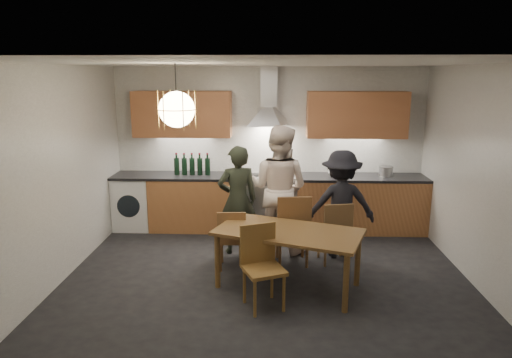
{
  "coord_description": "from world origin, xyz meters",
  "views": [
    {
      "loc": [
        0.07,
        -5.16,
        2.49
      ],
      "look_at": [
        -0.14,
        0.4,
        1.2
      ],
      "focal_mm": 32.0,
      "sensor_mm": 36.0,
      "label": 1
    }
  ],
  "objects_px": {
    "chair_back_left": "(232,236)",
    "mixing_bowl": "(339,174)",
    "person_right": "(341,204)",
    "person_left": "(238,200)",
    "dining_table": "(288,237)",
    "chair_front": "(261,260)",
    "person_mid": "(279,189)",
    "wine_bottles": "(192,164)",
    "stock_pot": "(386,172)"
  },
  "relations": [
    {
      "from": "chair_back_left",
      "to": "stock_pot",
      "type": "height_order",
      "value": "stock_pot"
    },
    {
      "from": "chair_front",
      "to": "stock_pot",
      "type": "height_order",
      "value": "stock_pot"
    },
    {
      "from": "chair_front",
      "to": "stock_pot",
      "type": "bearing_deg",
      "value": 29.84
    },
    {
      "from": "chair_back_left",
      "to": "chair_front",
      "type": "xyz_separation_m",
      "value": [
        0.4,
        -0.9,
        0.06
      ]
    },
    {
      "from": "dining_table",
      "to": "person_left",
      "type": "xyz_separation_m",
      "value": [
        -0.68,
        1.07,
        0.14
      ]
    },
    {
      "from": "person_mid",
      "to": "mixing_bowl",
      "type": "height_order",
      "value": "person_mid"
    },
    {
      "from": "person_left",
      "to": "mixing_bowl",
      "type": "distance_m",
      "value": 1.8
    },
    {
      "from": "person_left",
      "to": "person_mid",
      "type": "relative_size",
      "value": 0.85
    },
    {
      "from": "chair_back_left",
      "to": "mixing_bowl",
      "type": "bearing_deg",
      "value": -138.15
    },
    {
      "from": "chair_front",
      "to": "mixing_bowl",
      "type": "distance_m",
      "value": 2.73
    },
    {
      "from": "stock_pot",
      "to": "dining_table",
      "type": "bearing_deg",
      "value": -127.6
    },
    {
      "from": "person_left",
      "to": "stock_pot",
      "type": "height_order",
      "value": "person_left"
    },
    {
      "from": "person_left",
      "to": "mixing_bowl",
      "type": "relative_size",
      "value": 4.62
    },
    {
      "from": "stock_pot",
      "to": "wine_bottles",
      "type": "bearing_deg",
      "value": -179.74
    },
    {
      "from": "chair_back_left",
      "to": "person_mid",
      "type": "relative_size",
      "value": 0.44
    },
    {
      "from": "person_right",
      "to": "wine_bottles",
      "type": "relative_size",
      "value": 2.56
    },
    {
      "from": "chair_front",
      "to": "stock_pot",
      "type": "relative_size",
      "value": 4.23
    },
    {
      "from": "wine_bottles",
      "to": "dining_table",
      "type": "bearing_deg",
      "value": -54.31
    },
    {
      "from": "person_left",
      "to": "person_mid",
      "type": "xyz_separation_m",
      "value": [
        0.58,
        0.15,
        0.13
      ]
    },
    {
      "from": "chair_back_left",
      "to": "person_mid",
      "type": "xyz_separation_m",
      "value": [
        0.6,
        0.75,
        0.44
      ]
    },
    {
      "from": "wine_bottles",
      "to": "chair_front",
      "type": "bearing_deg",
      "value": -64.79
    },
    {
      "from": "dining_table",
      "to": "stock_pot",
      "type": "xyz_separation_m",
      "value": [
        1.6,
        2.08,
        0.35
      ]
    },
    {
      "from": "person_left",
      "to": "stock_pot",
      "type": "xyz_separation_m",
      "value": [
        2.28,
        1.01,
        0.21
      ]
    },
    {
      "from": "person_left",
      "to": "stock_pot",
      "type": "relative_size",
      "value": 7.22
    },
    {
      "from": "chair_front",
      "to": "wine_bottles",
      "type": "distance_m",
      "value": 2.82
    },
    {
      "from": "stock_pot",
      "to": "person_right",
      "type": "bearing_deg",
      "value": -128.07
    },
    {
      "from": "chair_back_left",
      "to": "chair_front",
      "type": "relative_size",
      "value": 0.89
    },
    {
      "from": "person_mid",
      "to": "mixing_bowl",
      "type": "distance_m",
      "value": 1.24
    },
    {
      "from": "dining_table",
      "to": "wine_bottles",
      "type": "height_order",
      "value": "wine_bottles"
    },
    {
      "from": "person_left",
      "to": "wine_bottles",
      "type": "height_order",
      "value": "person_left"
    },
    {
      "from": "mixing_bowl",
      "to": "chair_front",
      "type": "bearing_deg",
      "value": -115.42
    },
    {
      "from": "stock_pot",
      "to": "chair_front",
      "type": "bearing_deg",
      "value": -127.23
    },
    {
      "from": "chair_front",
      "to": "person_mid",
      "type": "xyz_separation_m",
      "value": [
        0.21,
        1.65,
        0.38
      ]
    },
    {
      "from": "chair_back_left",
      "to": "wine_bottles",
      "type": "relative_size",
      "value": 1.37
    },
    {
      "from": "person_mid",
      "to": "wine_bottles",
      "type": "xyz_separation_m",
      "value": [
        -1.38,
        0.85,
        0.18
      ]
    },
    {
      "from": "dining_table",
      "to": "person_left",
      "type": "relative_size",
      "value": 1.21
    },
    {
      "from": "chair_front",
      "to": "person_mid",
      "type": "bearing_deg",
      "value": 59.96
    },
    {
      "from": "person_right",
      "to": "person_mid",
      "type": "bearing_deg",
      "value": -19.79
    },
    {
      "from": "person_right",
      "to": "person_left",
      "type": "bearing_deg",
      "value": -7.74
    },
    {
      "from": "dining_table",
      "to": "person_right",
      "type": "distance_m",
      "value": 1.24
    },
    {
      "from": "dining_table",
      "to": "stock_pot",
      "type": "relative_size",
      "value": 8.71
    },
    {
      "from": "person_right",
      "to": "wine_bottles",
      "type": "bearing_deg",
      "value": -30.3
    },
    {
      "from": "chair_back_left",
      "to": "chair_front",
      "type": "distance_m",
      "value": 0.98
    },
    {
      "from": "person_mid",
      "to": "person_right",
      "type": "xyz_separation_m",
      "value": [
        0.84,
        -0.23,
        -0.15
      ]
    },
    {
      "from": "person_right",
      "to": "stock_pot",
      "type": "xyz_separation_m",
      "value": [
        0.86,
        1.1,
        0.23
      ]
    },
    {
      "from": "stock_pot",
      "to": "person_mid",
      "type": "bearing_deg",
      "value": -153.11
    },
    {
      "from": "person_right",
      "to": "wine_bottles",
      "type": "xyz_separation_m",
      "value": [
        -2.23,
        1.08,
        0.33
      ]
    },
    {
      "from": "chair_back_left",
      "to": "person_right",
      "type": "xyz_separation_m",
      "value": [
        1.45,
        0.52,
        0.29
      ]
    },
    {
      "from": "mixing_bowl",
      "to": "wine_bottles",
      "type": "distance_m",
      "value": 2.34
    },
    {
      "from": "dining_table",
      "to": "chair_back_left",
      "type": "relative_size",
      "value": 2.32
    }
  ]
}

